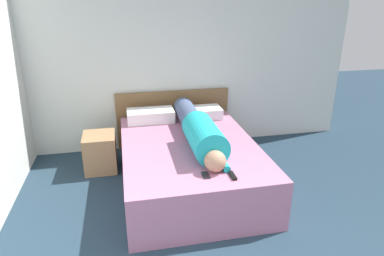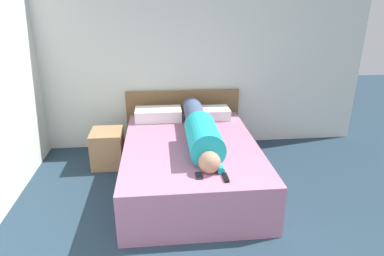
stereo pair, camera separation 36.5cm
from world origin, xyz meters
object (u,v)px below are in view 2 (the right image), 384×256
at_px(person_lying, 201,130).
at_px(pillow_near_headboard, 158,114).
at_px(cell_phone, 199,176).
at_px(tv_remote, 226,178).
at_px(nightstand, 108,148).
at_px(bed, 191,164).
at_px(pillow_second, 208,113).

bearing_deg(person_lying, pillow_near_headboard, 119.81).
bearing_deg(cell_phone, pillow_near_headboard, 102.80).
bearing_deg(tv_remote, nightstand, 131.41).
bearing_deg(pillow_near_headboard, cell_phone, -77.20).
distance_m(bed, person_lying, 0.43).
xyz_separation_m(bed, pillow_near_headboard, (-0.36, 0.83, 0.34)).
relative_size(person_lying, pillow_near_headboard, 2.91).
distance_m(bed, pillow_near_headboard, 0.97).
bearing_deg(pillow_second, pillow_near_headboard, 180.00).
xyz_separation_m(person_lying, tv_remote, (0.13, -0.84, -0.14)).
relative_size(bed, tv_remote, 13.97).
bearing_deg(pillow_second, bed, -110.68).
bearing_deg(pillow_near_headboard, person_lying, -60.19).
height_order(nightstand, pillow_second, pillow_second).
relative_size(bed, pillow_near_headboard, 3.41).
bearing_deg(pillow_second, tv_remote, -92.36).
distance_m(bed, pillow_second, 0.95).
bearing_deg(nightstand, bed, -30.96).
height_order(person_lying, cell_phone, person_lying).
bearing_deg(cell_phone, bed, 90.31).
distance_m(bed, nightstand, 1.21).
height_order(bed, pillow_second, pillow_second).
distance_m(person_lying, pillow_second, 0.85).
bearing_deg(bed, pillow_second, 69.32).
relative_size(nightstand, cell_phone, 3.63).
distance_m(pillow_near_headboard, tv_remote, 1.77).
xyz_separation_m(pillow_second, tv_remote, (-0.07, -1.66, -0.06)).
bearing_deg(person_lying, nightstand, 151.96).
distance_m(nightstand, pillow_near_headboard, 0.80).
relative_size(nightstand, pillow_near_headboard, 0.77).
relative_size(bed, pillow_second, 3.59).
relative_size(person_lying, tv_remote, 11.91).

